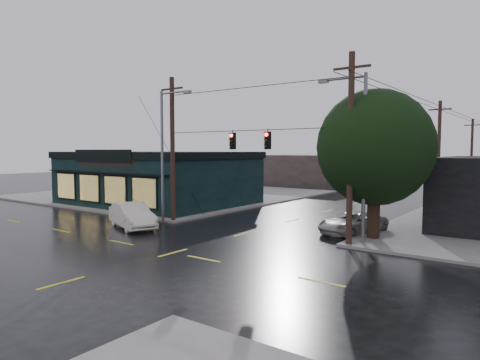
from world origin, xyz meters
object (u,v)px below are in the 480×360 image
Objects in this scene: utility_pole_ne at (349,246)px; sedan_cream at (132,216)px; corner_tree at (375,148)px; utility_pole_nw at (173,222)px; suv_silver at (353,223)px.

sedan_cream is at bearing -166.57° from utility_pole_ne.
corner_tree reaches higher than utility_pole_nw.
utility_pole_ne is at bearing -54.84° from suv_silver.
corner_tree reaches higher than suv_silver.
utility_pole_nw is 12.36m from suv_silver.
utility_pole_ne is (-0.50, -2.34, -5.23)m from corner_tree.
utility_pole_ne is 2.02× the size of sedan_cream.
sedan_cream is at bearing -158.32° from corner_tree.
utility_pole_nw reaches higher than suv_silver.
corner_tree reaches higher than utility_pole_ne.
utility_pole_nw is (-13.50, -2.34, -5.23)m from corner_tree.
utility_pole_nw is 1.00× the size of utility_pole_ne.
sedan_cream is (-0.51, -3.23, 0.83)m from utility_pole_nw.
suv_silver is at bearing -39.63° from sedan_cream.
utility_pole_ne reaches higher than sedan_cream.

